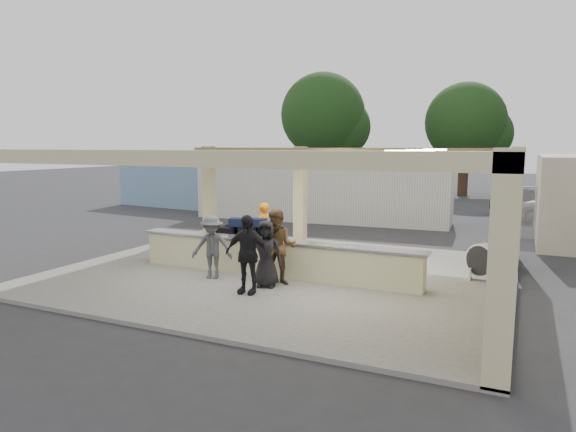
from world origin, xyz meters
The scene contains 15 objects.
ground centered at (0.00, 0.00, 0.00)m, with size 120.00×120.00×0.00m, color #2B2B2D.
pavilion centered at (0.21, 0.66, 1.35)m, with size 12.01×10.00×3.55m.
baggage_counter centered at (0.00, -0.50, 0.59)m, with size 8.20×0.58×0.98m.
luggage_cart centered at (-1.49, 0.51, 0.82)m, with size 2.53×1.85×1.34m.
drum_fan centered at (5.15, 1.35, 0.62)m, with size 0.89×0.71×0.97m.
baggage_handler centered at (-1.26, 1.30, 0.97)m, with size 0.63×0.35×1.73m, color orange.
passenger_a centered at (0.50, -1.25, 1.06)m, with size 0.93×0.41×1.91m, color brown.
passenger_b centered at (0.16, -2.25, 1.04)m, with size 1.10×0.40×1.88m, color black.
passenger_c centered at (-1.34, -1.43, 0.94)m, with size 1.08×0.38×1.68m, color #434448.
passenger_d centered at (0.32, -1.55, 0.93)m, with size 0.81×0.33×1.67m, color black.
car_dark centered at (6.76, 15.18, 0.73)m, with size 1.54×4.35×1.45m, color black.
container_white centered at (-2.86, 10.33, 1.31)m, with size 12.11×2.42×2.62m, color silver.
container_blue centered at (-11.13, 12.10, 1.33)m, with size 10.22×2.45×2.66m, color #749AB9.
tree_left centered at (-7.68, 24.16, 5.59)m, with size 6.60×6.30×9.00m.
tree_mid centered at (2.32, 26.16, 4.96)m, with size 6.00×5.60×8.00m.
Camera 1 is at (6.01, -12.60, 3.59)m, focal length 32.00 mm.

